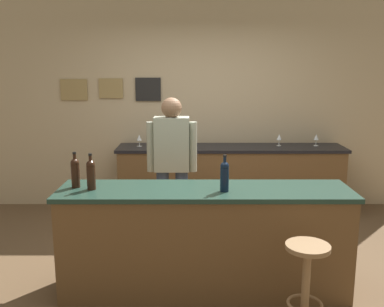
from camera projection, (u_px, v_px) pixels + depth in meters
The scene contains 13 objects.
ground_plane at pixel (202, 268), 4.21m from camera, with size 10.00×10.00×0.00m, color brown.
back_wall at pixel (198, 106), 5.92m from camera, with size 6.00×0.09×2.80m.
bar_counter at pixel (203, 240), 3.73m from camera, with size 2.47×0.60×0.92m.
side_counter at pixel (229, 180), 5.74m from camera, with size 2.96×0.56×0.90m.
bartender at pixel (171, 163), 4.51m from camera, with size 0.52×0.21×1.62m.
bar_stool at pixel (305, 273), 3.13m from camera, with size 0.32×0.32×0.68m.
wine_bottle_a at pixel (74, 172), 3.65m from camera, with size 0.07×0.07×0.31m.
wine_bottle_b at pixel (90, 174), 3.58m from camera, with size 0.07×0.07×0.31m.
wine_bottle_c at pixel (223, 175), 3.53m from camera, with size 0.07×0.07×0.31m.
wine_glass_a at pixel (138, 138), 5.64m from camera, with size 0.07×0.07×0.16m.
wine_glass_b at pixel (161, 139), 5.58m from camera, with size 0.07×0.07×0.16m.
wine_glass_c at pixel (278, 137), 5.69m from camera, with size 0.07×0.07×0.16m.
wine_glass_d at pixel (315, 137), 5.69m from camera, with size 0.07×0.07×0.16m.
Camera 1 is at (-0.11, -3.91, 1.93)m, focal length 40.53 mm.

